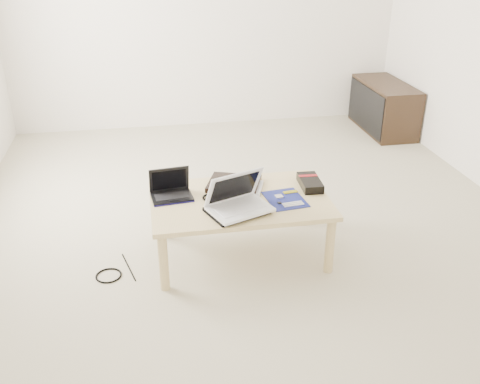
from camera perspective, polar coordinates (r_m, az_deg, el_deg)
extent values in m
plane|color=beige|center=(4.09, 0.13, -1.50)|extent=(4.00, 4.00, 0.00)
cube|color=white|center=(1.76, 12.53, 5.67)|extent=(4.00, 0.10, 2.60)
cube|color=tan|center=(3.32, -0.04, -0.93)|extent=(1.10, 0.70, 0.03)
cylinder|color=tan|center=(3.12, -8.16, -7.41)|extent=(0.06, 0.06, 0.37)
cylinder|color=tan|center=(3.29, 9.56, -5.65)|extent=(0.06, 0.06, 0.37)
cylinder|color=tan|center=(3.64, -8.66, -2.26)|extent=(0.06, 0.06, 0.37)
cylinder|color=tan|center=(3.78, 6.61, -0.97)|extent=(0.06, 0.06, 0.37)
cube|color=#342215|center=(5.82, 15.11, 8.76)|extent=(0.40, 0.90, 0.50)
cube|color=black|center=(5.74, 13.28, 8.72)|extent=(0.02, 0.86, 0.44)
cube|color=black|center=(3.47, -0.63, 0.88)|extent=(0.40, 0.37, 0.03)
cube|color=black|center=(3.35, -7.28, -0.53)|extent=(0.27, 0.20, 0.02)
cube|color=black|center=(3.34, -7.28, -0.41)|extent=(0.21, 0.12, 0.00)
cube|color=black|center=(3.28, -7.09, -0.88)|extent=(0.06, 0.03, 0.00)
cube|color=black|center=(3.37, -7.57, 1.36)|extent=(0.25, 0.07, 0.17)
cube|color=black|center=(3.36, -7.56, 1.30)|extent=(0.21, 0.05, 0.13)
cube|color=#0E0B42|center=(3.27, -7.01, -1.24)|extent=(0.25, 0.04, 0.01)
cube|color=black|center=(3.28, -0.87, -0.88)|extent=(0.32, 0.28, 0.01)
cube|color=white|center=(3.28, -0.87, -0.77)|extent=(0.25, 0.22, 0.00)
cube|color=#B8B7BC|center=(3.41, 1.85, 0.27)|extent=(0.13, 0.25, 0.02)
cube|color=#9A9A9F|center=(3.41, 1.85, 0.44)|extent=(0.11, 0.20, 0.00)
cube|color=black|center=(3.16, -0.36, -1.98)|extent=(0.40, 0.34, 0.02)
cube|color=white|center=(3.13, 0.00, -1.81)|extent=(0.41, 0.35, 0.02)
cube|color=white|center=(3.13, 0.05, -1.68)|extent=(0.31, 0.23, 0.00)
cube|color=white|center=(3.06, 0.91, -2.33)|extent=(0.08, 0.06, 0.00)
cube|color=white|center=(3.14, -0.66, 0.56)|extent=(0.36, 0.23, 0.22)
cube|color=black|center=(3.13, -0.61, 0.47)|extent=(0.31, 0.19, 0.17)
cube|color=#0D1854|center=(3.31, 4.84, -0.77)|extent=(0.25, 0.30, 0.01)
cube|color=#B8B7BC|center=(3.33, 4.17, -0.47)|extent=(0.05, 0.05, 0.01)
cube|color=gold|center=(3.40, 5.34, 0.07)|extent=(0.09, 0.02, 0.01)
cube|color=gold|center=(3.39, 5.44, -0.05)|extent=(0.09, 0.02, 0.01)
cube|color=silver|center=(3.27, 5.56, -1.13)|extent=(0.13, 0.02, 0.01)
cube|color=silver|center=(3.25, 5.68, -1.27)|extent=(0.13, 0.02, 0.01)
cube|color=silver|center=(3.24, 5.80, -1.41)|extent=(0.13, 0.02, 0.01)
cube|color=black|center=(3.26, 4.24, -1.17)|extent=(0.03, 0.03, 0.01)
cube|color=black|center=(3.49, 7.47, 0.98)|extent=(0.14, 0.25, 0.05)
cube|color=maroon|center=(3.53, 7.28, 1.75)|extent=(0.13, 0.04, 0.00)
torus|color=black|center=(3.32, -3.13, -0.59)|extent=(0.12, 0.12, 0.01)
torus|color=black|center=(3.39, -13.84, -8.64)|extent=(0.18, 0.18, 0.01)
cylinder|color=black|center=(3.45, -11.79, -7.84)|extent=(0.09, 0.31, 0.01)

